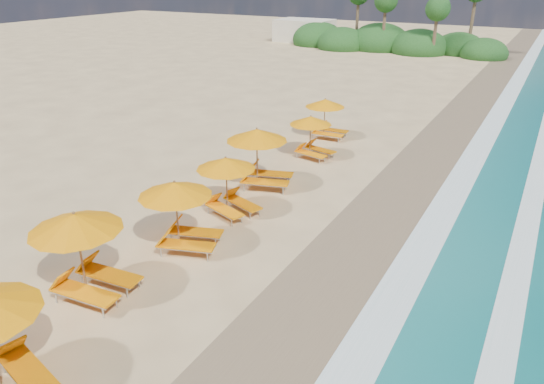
{
  "coord_description": "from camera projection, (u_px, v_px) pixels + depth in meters",
  "views": [
    {
      "loc": [
        8.37,
        -14.94,
        8.74
      ],
      "look_at": [
        0.0,
        0.0,
        1.2
      ],
      "focal_mm": 33.38,
      "sensor_mm": 36.0,
      "label": 1
    }
  ],
  "objects": [
    {
      "name": "beach_building",
      "position": [
        304.0,
        30.0,
        66.8
      ],
      "size": [
        7.0,
        5.0,
        2.8
      ],
      "primitive_type": "cube",
      "color": "beige",
      "rests_on": "ground"
    },
    {
      "name": "station_2",
      "position": [
        182.0,
        211.0,
        16.79
      ],
      "size": [
        3.18,
        3.11,
        2.49
      ],
      "rotation": [
        0.0,
        0.0,
        0.33
      ],
      "color": "olive",
      "rests_on": "ground"
    },
    {
      "name": "station_4",
      "position": [
        262.0,
        154.0,
        21.71
      ],
      "size": [
        3.36,
        3.27,
        2.67
      ],
      "rotation": [
        0.0,
        0.0,
        0.3
      ],
      "color": "olive",
      "rests_on": "ground"
    },
    {
      "name": "station_6",
      "position": [
        327.0,
        116.0,
        28.24
      ],
      "size": [
        2.51,
        2.34,
        2.25
      ],
      "rotation": [
        0.0,
        0.0,
        0.06
      ],
      "color": "olive",
      "rests_on": "ground"
    },
    {
      "name": "surf_foam",
      "position": [
        454.0,
        267.0,
        16.18
      ],
      "size": [
        4.0,
        160.0,
        0.01
      ],
      "color": "white",
      "rests_on": "ground"
    },
    {
      "name": "station_1",
      "position": [
        85.0,
        250.0,
        14.29
      ],
      "size": [
        3.02,
        2.83,
        2.65
      ],
      "rotation": [
        0.0,
        0.0,
        0.09
      ],
      "color": "olive",
      "rests_on": "ground"
    },
    {
      "name": "treeline",
      "position": [
        387.0,
        42.0,
        59.57
      ],
      "size": [
        25.8,
        8.8,
        9.74
      ],
      "color": "#163D14",
      "rests_on": "ground"
    },
    {
      "name": "wet_sand",
      "position": [
        373.0,
        247.0,
        17.4
      ],
      "size": [
        4.0,
        160.0,
        0.01
      ],
      "primitive_type": "cube",
      "color": "#7E694B",
      "rests_on": "ground"
    },
    {
      "name": "ground",
      "position": [
        272.0,
        221.0,
        19.19
      ],
      "size": [
        160.0,
        160.0,
        0.0
      ],
      "primitive_type": "plane",
      "color": "#D4B67C",
      "rests_on": "ground"
    },
    {
      "name": "station_3",
      "position": [
        229.0,
        182.0,
        19.29
      ],
      "size": [
        2.95,
        2.89,
        2.32
      ],
      "rotation": [
        0.0,
        0.0,
        -0.32
      ],
      "color": "olive",
      "rests_on": "ground"
    },
    {
      "name": "station_5",
      "position": [
        313.0,
        134.0,
        25.25
      ],
      "size": [
        2.61,
        2.5,
        2.16
      ],
      "rotation": [
        0.0,
        0.0,
        -0.2
      ],
      "color": "olive",
      "rests_on": "ground"
    }
  ]
}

